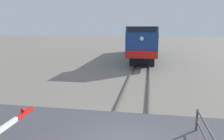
% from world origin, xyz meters
% --- Properties ---
extents(locomotive, '(2.79, 16.01, 3.77)m').
position_xyz_m(locomotive, '(0.00, 20.60, 1.98)').
color(locomotive, black).
rests_on(locomotive, ground_plane).
extents(guard_railing, '(0.08, 2.26, 0.95)m').
position_xyz_m(guard_railing, '(2.38, 0.68, 0.61)').
color(guard_railing, '#4C4742').
rests_on(guard_railing, ground_plane).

